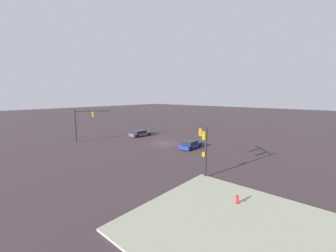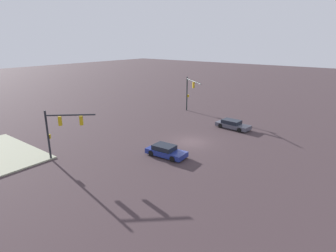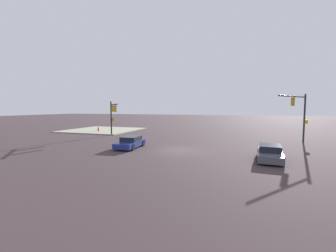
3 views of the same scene
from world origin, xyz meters
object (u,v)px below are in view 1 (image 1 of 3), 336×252
object	(u,v)px
fire_hydrant_on_curb	(237,200)
sedan_car_approaching	(141,133)
traffic_signal_near_corner	(203,141)
traffic_signal_opposite_side	(83,120)
sedan_car_waiting_far	(191,145)

from	to	relation	value
fire_hydrant_on_curb	sedan_car_approaching	bearing A→B (deg)	153.00
traffic_signal_near_corner	fire_hydrant_on_curb	world-z (taller)	traffic_signal_near_corner
traffic_signal_opposite_side	sedan_car_waiting_far	bearing A→B (deg)	-27.69
traffic_signal_near_corner	fire_hydrant_on_curb	size ratio (longest dim) A/B	7.40
traffic_signal_near_corner	fire_hydrant_on_curb	distance (m)	7.71
traffic_signal_near_corner	sedan_car_approaching	xyz separation A→B (m)	(-20.73, 9.26, -2.99)
sedan_car_waiting_far	fire_hydrant_on_curb	bearing A→B (deg)	-136.93
sedan_car_waiting_far	fire_hydrant_on_curb	world-z (taller)	sedan_car_waiting_far
traffic_signal_near_corner	fire_hydrant_on_curb	bearing A→B (deg)	-168.85
traffic_signal_near_corner	sedan_car_waiting_far	distance (m)	11.17
sedan_car_waiting_far	fire_hydrant_on_curb	xyz separation A→B (m)	(12.92, -12.17, -0.09)
traffic_signal_opposite_side	sedan_car_approaching	bearing A→B (deg)	13.73
traffic_signal_near_corner	traffic_signal_opposite_side	distance (m)	24.84
traffic_signal_near_corner	sedan_car_waiting_far	world-z (taller)	traffic_signal_near_corner
traffic_signal_opposite_side	fire_hydrant_on_curb	world-z (taller)	traffic_signal_opposite_side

